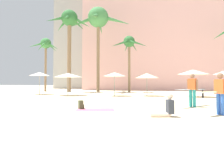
# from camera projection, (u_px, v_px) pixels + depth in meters

# --- Properties ---
(ground) EXTENTS (120.00, 120.00, 0.00)m
(ground) POSITION_uv_depth(u_px,v_px,m) (93.00, 125.00, 6.24)
(ground) COLOR beige
(hotel_pink) EXTENTS (22.09, 8.31, 18.87)m
(hotel_pink) POSITION_uv_depth(u_px,v_px,m) (153.00, 33.00, 34.38)
(hotel_pink) COLOR beige
(hotel_pink) RESTS_ON ground
(hotel_tower_gray) EXTENTS (12.45, 9.79, 27.27)m
(hotel_tower_gray) POSITION_uv_depth(u_px,v_px,m) (93.00, 22.00, 42.01)
(hotel_tower_gray) COLOR #A8A8A3
(hotel_tower_gray) RESTS_ON ground
(palm_tree_left) EXTENTS (8.60, 8.52, 11.14)m
(palm_tree_left) POSITION_uv_depth(u_px,v_px,m) (98.00, 20.00, 26.94)
(palm_tree_left) COLOR #896B4C
(palm_tree_left) RESTS_ON ground
(palm_tree_center) EXTENTS (4.64, 4.32, 7.15)m
(palm_tree_center) POSITION_uv_depth(u_px,v_px,m) (129.00, 46.00, 26.00)
(palm_tree_center) COLOR #896B4C
(palm_tree_center) RESTS_ON ground
(palm_tree_right) EXTENTS (4.04, 4.26, 7.17)m
(palm_tree_right) POSITION_uv_depth(u_px,v_px,m) (46.00, 47.00, 27.46)
(palm_tree_right) COLOR #896B4C
(palm_tree_right) RESTS_ON ground
(palm_tree_far_right) EXTENTS (5.47, 5.98, 10.64)m
(palm_tree_far_right) POSITION_uv_depth(u_px,v_px,m) (69.00, 25.00, 26.53)
(palm_tree_far_right) COLOR #896B4C
(palm_tree_far_right) RESTS_ON ground
(cafe_umbrella_1) EXTENTS (2.19, 2.19, 2.11)m
(cafe_umbrella_1) POSITION_uv_depth(u_px,v_px,m) (147.00, 76.00, 19.03)
(cafe_umbrella_1) COLOR gray
(cafe_umbrella_1) RESTS_ON ground
(cafe_umbrella_2) EXTENTS (2.13, 2.13, 2.19)m
(cafe_umbrella_2) POSITION_uv_depth(u_px,v_px,m) (115.00, 74.00, 19.06)
(cafe_umbrella_2) COLOR gray
(cafe_umbrella_2) RESTS_ON ground
(cafe_umbrella_3) EXTENTS (2.77, 2.77, 2.15)m
(cafe_umbrella_3) POSITION_uv_depth(u_px,v_px,m) (68.00, 75.00, 19.85)
(cafe_umbrella_3) COLOR gray
(cafe_umbrella_3) RESTS_ON ground
(cafe_umbrella_4) EXTENTS (2.11, 2.11, 2.32)m
(cafe_umbrella_4) POSITION_uv_depth(u_px,v_px,m) (40.00, 74.00, 21.45)
(cafe_umbrella_4) COLOR gray
(cafe_umbrella_4) RESTS_ON ground
(cafe_umbrella_5) EXTENTS (2.70, 2.70, 2.38)m
(cafe_umbrella_5) POSITION_uv_depth(u_px,v_px,m) (193.00, 72.00, 17.90)
(cafe_umbrella_5) COLOR gray
(cafe_umbrella_5) RESTS_ON ground
(beach_towel) EXTENTS (1.97, 1.39, 0.01)m
(beach_towel) POSITION_uv_depth(u_px,v_px,m) (95.00, 110.00, 9.64)
(beach_towel) COLOR #EF6684
(beach_towel) RESTS_ON ground
(backpack) EXTENTS (0.34, 0.35, 0.42)m
(backpack) POSITION_uv_depth(u_px,v_px,m) (81.00, 105.00, 9.89)
(backpack) COLOR #3D452A
(backpack) RESTS_ON ground
(person_far_right) EXTENTS (2.15, 2.07, 1.69)m
(person_far_right) POSITION_uv_depth(u_px,v_px,m) (219.00, 92.00, 8.34)
(person_far_right) COLOR blue
(person_far_right) RESTS_ON ground
(person_far_left) EXTENTS (2.23, 2.49, 1.75)m
(person_far_left) POSITION_uv_depth(u_px,v_px,m) (192.00, 89.00, 10.85)
(person_far_left) COLOR teal
(person_far_left) RESTS_ON ground
(person_mid_center) EXTENTS (0.94, 0.56, 0.90)m
(person_mid_center) POSITION_uv_depth(u_px,v_px,m) (166.00, 108.00, 7.79)
(person_mid_center) COLOR beige
(person_mid_center) RESTS_ON ground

